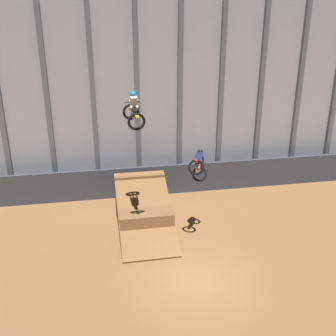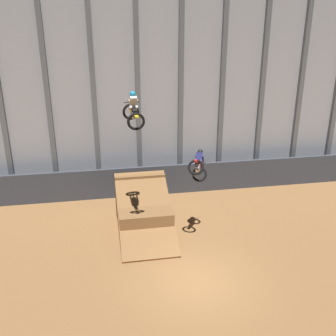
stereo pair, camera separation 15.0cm
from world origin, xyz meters
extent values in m
plane|color=olive|center=(0.00, 0.00, 0.00)|extent=(60.00, 60.00, 0.00)
cube|color=#A3A8B2|center=(0.00, 9.96, 5.65)|extent=(32.00, 0.12, 11.31)
cube|color=slate|center=(-8.87, 9.76, 5.65)|extent=(0.28, 0.28, 11.31)
cube|color=slate|center=(-6.33, 9.76, 5.65)|extent=(0.28, 0.28, 11.31)
cube|color=slate|center=(-3.80, 9.76, 5.65)|extent=(0.28, 0.28, 11.31)
cube|color=slate|center=(-1.27, 9.76, 5.65)|extent=(0.28, 0.28, 11.31)
cube|color=slate|center=(1.27, 9.76, 5.65)|extent=(0.28, 0.28, 11.31)
cube|color=slate|center=(3.80, 9.76, 5.65)|extent=(0.28, 0.28, 11.31)
cube|color=slate|center=(6.33, 9.76, 5.65)|extent=(0.28, 0.28, 11.31)
cube|color=slate|center=(8.87, 9.76, 5.65)|extent=(0.28, 0.28, 11.31)
cube|color=slate|center=(11.40, 9.76, 5.65)|extent=(0.28, 0.28, 11.31)
cube|color=#383D47|center=(0.00, 8.73, 0.92)|extent=(31.36, 0.20, 1.84)
cube|color=brown|center=(-1.63, 4.92, 0.70)|extent=(2.62, 3.31, 1.41)
cube|color=brown|center=(-1.63, 6.32, 1.17)|extent=(2.67, 0.50, 2.34)
cube|color=olive|center=(-1.63, 4.21, 1.17)|extent=(2.67, 4.82, 2.52)
torus|color=black|center=(-2.19, 3.72, 6.37)|extent=(0.74, 0.20, 0.74)
torus|color=black|center=(-2.11, 2.32, 6.29)|extent=(0.74, 0.20, 0.74)
cube|color=#B7B7BC|center=(-2.15, 2.96, 6.45)|extent=(0.21, 0.55, 0.31)
cube|color=yellow|center=(-2.16, 3.12, 6.66)|extent=(0.23, 0.46, 0.27)
cube|color=black|center=(-2.14, 2.72, 6.65)|extent=(0.19, 0.57, 0.15)
cube|color=yellow|center=(-2.11, 2.21, 6.54)|extent=(0.16, 0.37, 0.08)
cylinder|color=#B7B7BC|center=(-2.18, 3.52, 6.60)|extent=(0.07, 0.23, 0.54)
cylinder|color=black|center=(-2.18, 3.47, 6.84)|extent=(0.66, 0.04, 0.04)
cube|color=silver|center=(-2.15, 2.90, 6.94)|extent=(0.30, 0.37, 0.53)
sphere|color=#2393CC|center=(-2.15, 2.98, 7.27)|extent=(0.28, 0.29, 0.27)
cylinder|color=silver|center=(-2.27, 2.97, 6.69)|extent=(0.13, 0.42, 0.31)
cylinder|color=silver|center=(-2.03, 2.99, 6.69)|extent=(0.13, 0.42, 0.31)
cylinder|color=silver|center=(-2.32, 3.13, 6.98)|extent=(0.11, 0.52, 0.23)
cylinder|color=silver|center=(-2.00, 3.15, 6.98)|extent=(0.11, 0.52, 0.23)
torus|color=black|center=(1.02, 3.98, 3.12)|extent=(0.87, 0.76, 0.66)
torus|color=black|center=(0.56, 2.92, 3.92)|extent=(0.87, 0.76, 0.66)
cube|color=#B7B7BC|center=(0.80, 3.47, 3.64)|extent=(0.40, 0.61, 0.53)
cube|color=red|center=(0.90, 3.71, 3.71)|extent=(0.38, 0.54, 0.45)
cube|color=black|center=(0.77, 3.42, 3.96)|extent=(0.36, 0.55, 0.42)
cube|color=red|center=(0.59, 2.98, 4.19)|extent=(0.26, 0.36, 0.26)
cylinder|color=#B7B7BC|center=(1.01, 3.97, 3.42)|extent=(0.25, 0.47, 0.35)
cylinder|color=black|center=(1.05, 4.06, 3.64)|extent=(0.65, 0.17, 0.04)
cube|color=navy|center=(0.90, 3.71, 4.07)|extent=(0.38, 0.40, 0.53)
sphere|color=black|center=(1.01, 3.96, 4.28)|extent=(0.38, 0.44, 0.36)
cylinder|color=navy|center=(0.75, 3.67, 3.82)|extent=(0.20, 0.27, 0.43)
cylinder|color=navy|center=(0.97, 3.57, 3.82)|extent=(0.20, 0.27, 0.43)
cylinder|color=navy|center=(0.84, 3.97, 3.95)|extent=(0.22, 0.37, 0.47)
cylinder|color=navy|center=(1.13, 3.84, 3.95)|extent=(0.22, 0.37, 0.47)
camera|label=1|loc=(-3.67, -12.93, 10.25)|focal=42.00mm
camera|label=2|loc=(-3.52, -12.96, 10.25)|focal=42.00mm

